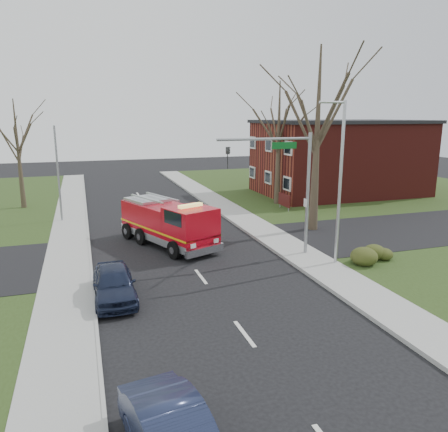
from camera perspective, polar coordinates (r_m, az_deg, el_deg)
name	(u,v)px	position (r m, az deg, el deg)	size (l,w,h in m)	color
ground	(201,277)	(21.51, -3.04, -7.94)	(120.00, 120.00, 0.00)	black
sidewalk_right	(314,262)	(23.75, 11.63, -5.96)	(2.40, 80.00, 0.15)	#969690
sidewalk_left	(66,291)	(20.88, -19.92, -9.19)	(2.40, 80.00, 0.15)	#969690
brick_building	(339,157)	(44.72, 14.80, 7.41)	(15.40, 10.40, 7.25)	maroon
health_center_sign	(284,200)	(36.20, 7.89, 2.05)	(0.12, 2.00, 1.40)	#461010
hedge_corner	(371,254)	(24.29, 18.63, -4.70)	(2.80, 2.00, 0.90)	#303C16
bare_tree_near	(318,120)	(29.34, 12.14, 12.20)	(6.00, 6.00, 12.00)	#372C20
bare_tree_far	(279,130)	(38.04, 7.17, 11.10)	(5.25, 5.25, 10.50)	#372C20
bare_tree_left	(17,142)	(39.77, -25.39, 8.72)	(4.50, 4.50, 9.00)	#372C20
traffic_signal_mast	(287,173)	(23.53, 8.24, 5.61)	(5.29, 0.18, 6.80)	gray
streetlight_pole	(339,179)	(22.78, 14.83, 4.67)	(1.48, 0.16, 8.40)	#B7BABF
utility_pole_far	(58,175)	(33.71, -20.84, 5.03)	(0.14, 0.14, 7.00)	gray
fire_engine	(169,224)	(26.37, -7.24, -1.08)	(4.99, 7.58, 2.90)	#AE0815
parked_car_maroon	(114,283)	(19.32, -14.18, -8.51)	(1.72, 4.28, 1.46)	#182036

